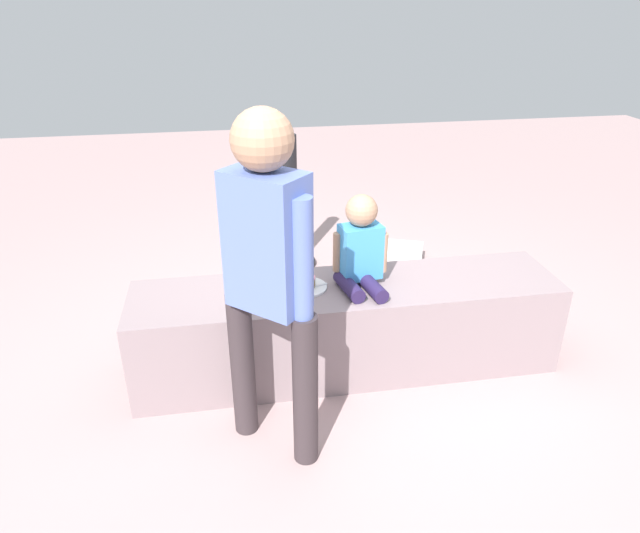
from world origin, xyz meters
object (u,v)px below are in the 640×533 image
object	(u,v)px
cake_box_white	(403,256)
child_seated	(361,247)
adult_standing	(268,264)
party_cup_red	(370,277)
water_bottle_near_gift	(242,300)
water_bottle_far_side	(339,253)
cake_plate	(306,284)
gift_bag	(268,276)
handbag_black_leather	(201,320)

from	to	relation	value
cake_box_white	child_seated	bearing A→B (deg)	-118.22
adult_standing	party_cup_red	xyz separation A→B (m)	(0.81, 1.45, -0.87)
water_bottle_near_gift	water_bottle_far_side	bearing A→B (deg)	36.79
adult_standing	cake_box_white	world-z (taller)	adult_standing
cake_plate	gift_bag	size ratio (longest dim) A/B	0.68
child_seated	gift_bag	distance (m)	1.12
water_bottle_far_side	child_seated	bearing A→B (deg)	-96.96
cake_plate	water_bottle_far_side	bearing A→B (deg)	70.56
child_seated	water_bottle_far_side	distance (m)	1.38
party_cup_red	cake_box_white	world-z (taller)	cake_box_white
party_cup_red	handbag_black_leather	world-z (taller)	handbag_black_leather
water_bottle_near_gift	cake_box_white	world-z (taller)	water_bottle_near_gift
party_cup_red	cake_box_white	distance (m)	0.43
child_seated	water_bottle_near_gift	size ratio (longest dim) A/B	2.49
cake_box_white	handbag_black_leather	world-z (taller)	handbag_black_leather
child_seated	adult_standing	bearing A→B (deg)	-133.53
water_bottle_near_gift	cake_plate	bearing A→B (deg)	-64.41
child_seated	cake_box_white	world-z (taller)	child_seated
adult_standing	water_bottle_near_gift	bearing A→B (deg)	94.35
cake_plate	cake_box_white	xyz separation A→B (m)	(0.92, 1.18, -0.45)
child_seated	water_bottle_near_gift	bearing A→B (deg)	131.77
cake_box_white	handbag_black_leather	distance (m)	1.66
gift_bag	adult_standing	bearing A→B (deg)	-93.76
gift_bag	handbag_black_leather	distance (m)	0.61
child_seated	cake_plate	bearing A→B (deg)	178.49
gift_bag	water_bottle_near_gift	distance (m)	0.28
party_cup_red	cake_box_white	xyz separation A→B (m)	(0.33, 0.27, 0.02)
child_seated	water_bottle_far_side	world-z (taller)	child_seated
water_bottle_near_gift	handbag_black_leather	xyz separation A→B (m)	(-0.26, -0.22, 0.01)
gift_bag	party_cup_red	xyz separation A→B (m)	(0.72, 0.04, -0.09)
gift_bag	party_cup_red	size ratio (longest dim) A/B	3.14
handbag_black_leather	cake_box_white	bearing A→B (deg)	26.14
gift_bag	water_bottle_far_side	world-z (taller)	gift_bag
water_bottle_far_side	adult_standing	bearing A→B (deg)	-110.44
gift_bag	cake_box_white	size ratio (longest dim) A/B	1.20
cake_plate	party_cup_red	bearing A→B (deg)	56.95
water_bottle_near_gift	cake_box_white	distance (m)	1.34
adult_standing	water_bottle_near_gift	distance (m)	1.47
adult_standing	cake_box_white	distance (m)	2.23
adult_standing	gift_bag	bearing A→B (deg)	86.24
child_seated	handbag_black_leather	xyz separation A→B (m)	(-0.86, 0.45, -0.61)
adult_standing	gift_bag	size ratio (longest dim) A/B	4.60
child_seated	cake_plate	xyz separation A→B (m)	(-0.28, 0.01, -0.19)
adult_standing	water_bottle_near_gift	size ratio (longest dim) A/B	7.84
adult_standing	cake_plate	distance (m)	0.71
party_cup_red	adult_standing	bearing A→B (deg)	-119.38
gift_bag	cake_box_white	world-z (taller)	gift_bag
adult_standing	water_bottle_far_side	xyz separation A→B (m)	(0.66, 1.77, -0.81)
adult_standing	handbag_black_leather	size ratio (longest dim) A/B	4.76
child_seated	party_cup_red	distance (m)	1.17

